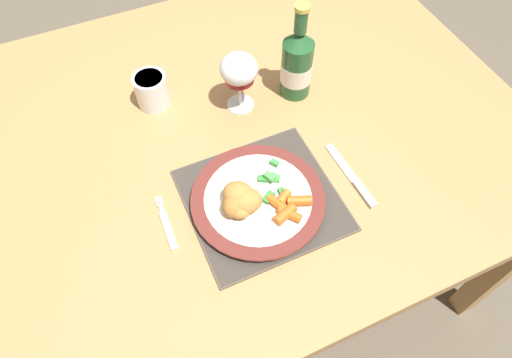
% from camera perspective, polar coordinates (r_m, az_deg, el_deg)
% --- Properties ---
extents(ground_plane, '(6.00, 6.00, 0.00)m').
position_cam_1_polar(ground_plane, '(1.70, -1.69, -9.80)').
color(ground_plane, brown).
extents(dining_table, '(1.35, 1.05, 0.74)m').
position_cam_1_polar(dining_table, '(1.13, -2.51, 4.05)').
color(dining_table, '#AD7F4C').
rests_on(dining_table, ground).
extents(placemat, '(0.30, 0.29, 0.01)m').
position_cam_1_polar(placemat, '(0.95, 0.75, -2.61)').
color(placemat, brown).
rests_on(placemat, dining_table).
extents(dinner_plate, '(0.28, 0.28, 0.02)m').
position_cam_1_polar(dinner_plate, '(0.93, 0.24, -2.64)').
color(dinner_plate, white).
rests_on(dinner_plate, placemat).
extents(breaded_croquettes, '(0.10, 0.10, 0.05)m').
position_cam_1_polar(breaded_croquettes, '(0.89, -2.04, -2.76)').
color(breaded_croquettes, '#B77F3D').
rests_on(breaded_croquettes, dinner_plate).
extents(green_beans_pile, '(0.07, 0.10, 0.02)m').
position_cam_1_polar(green_beans_pile, '(0.94, 1.93, -0.21)').
color(green_beans_pile, '#338438').
rests_on(green_beans_pile, dinner_plate).
extents(glazed_carrots, '(0.09, 0.08, 0.02)m').
position_cam_1_polar(glazed_carrots, '(0.90, 4.00, -3.48)').
color(glazed_carrots, orange).
rests_on(glazed_carrots, dinner_plate).
extents(fork, '(0.02, 0.13, 0.01)m').
position_cam_1_polar(fork, '(0.94, -11.05, -5.81)').
color(fork, silver).
rests_on(fork, dining_table).
extents(table_knife, '(0.02, 0.18, 0.01)m').
position_cam_1_polar(table_knife, '(1.00, 12.22, -0.16)').
color(table_knife, silver).
rests_on(table_knife, dining_table).
extents(wine_glass, '(0.09, 0.09, 0.15)m').
position_cam_1_polar(wine_glass, '(1.04, -2.15, 13.33)').
color(wine_glass, silver).
rests_on(wine_glass, dining_table).
extents(bottle, '(0.07, 0.07, 0.24)m').
position_cam_1_polar(bottle, '(1.09, 5.14, 14.21)').
color(bottle, '#23562D').
rests_on(bottle, dining_table).
extents(drinking_cup, '(0.08, 0.08, 0.08)m').
position_cam_1_polar(drinking_cup, '(1.12, -12.92, 10.81)').
color(drinking_cup, white).
rests_on(drinking_cup, dining_table).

